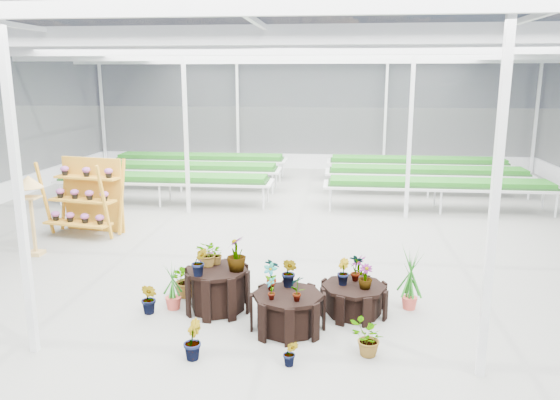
# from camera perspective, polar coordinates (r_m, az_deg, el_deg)

# --- Properties ---
(ground_plane) EXTENTS (24.00, 24.00, 0.00)m
(ground_plane) POSITION_cam_1_polar(r_m,az_deg,el_deg) (11.24, -0.03, -6.61)
(ground_plane) COLOR gray
(ground_plane) RESTS_ON ground
(greenhouse_shell) EXTENTS (18.00, 24.00, 4.50)m
(greenhouse_shell) POSITION_cam_1_polar(r_m,az_deg,el_deg) (10.71, -0.04, 4.82)
(greenhouse_shell) COLOR white
(greenhouse_shell) RESTS_ON ground
(steel_frame) EXTENTS (18.00, 24.00, 4.50)m
(steel_frame) POSITION_cam_1_polar(r_m,az_deg,el_deg) (10.71, -0.04, 4.82)
(steel_frame) COLOR silver
(steel_frame) RESTS_ON ground
(nursery_benches) EXTENTS (16.00, 7.00, 0.84)m
(nursery_benches) POSITION_cam_1_polar(r_m,az_deg,el_deg) (18.09, 2.39, 2.19)
(nursery_benches) COLOR silver
(nursery_benches) RESTS_ON ground
(plinth_tall) EXTENTS (1.15, 1.15, 0.70)m
(plinth_tall) POSITION_cam_1_polar(r_m,az_deg,el_deg) (9.04, -6.53, -9.28)
(plinth_tall) COLOR black
(plinth_tall) RESTS_ON ground
(plinth_mid) EXTENTS (1.23, 1.23, 0.57)m
(plinth_mid) POSITION_cam_1_polar(r_m,az_deg,el_deg) (8.34, 0.81, -11.61)
(plinth_mid) COLOR black
(plinth_mid) RESTS_ON ground
(plinth_low) EXTENTS (1.37, 1.37, 0.48)m
(plinth_low) POSITION_cam_1_polar(r_m,az_deg,el_deg) (8.98, 7.70, -10.23)
(plinth_low) COLOR black
(plinth_low) RESTS_ON ground
(shelf_rack) EXTENTS (1.87, 1.21, 1.83)m
(shelf_rack) POSITION_cam_1_polar(r_m,az_deg,el_deg) (13.81, -19.84, 0.23)
(shelf_rack) COLOR orange
(shelf_rack) RESTS_ON ground
(bird_table) EXTENTS (0.43, 0.43, 1.74)m
(bird_table) POSITION_cam_1_polar(r_m,az_deg,el_deg) (12.64, -24.49, -1.50)
(bird_table) COLOR tan
(bird_table) RESTS_ON ground
(nursery_plants) EXTENTS (4.56, 3.15, 1.27)m
(nursery_plants) POSITION_cam_1_polar(r_m,az_deg,el_deg) (8.95, -1.35, -8.43)
(nursery_plants) COLOR #1C6118
(nursery_plants) RESTS_ON ground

